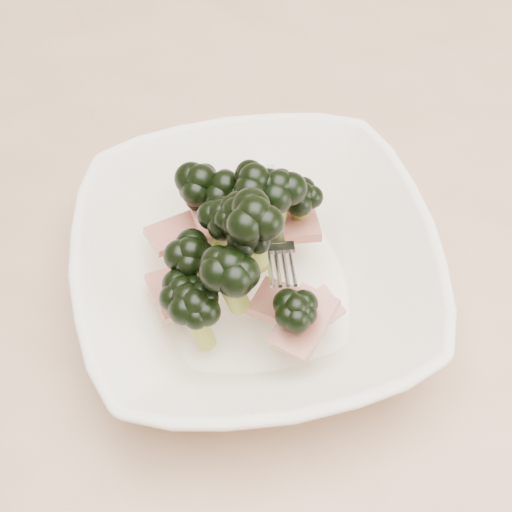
% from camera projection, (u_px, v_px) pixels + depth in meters
% --- Properties ---
extents(dining_table, '(1.20, 0.80, 0.75)m').
position_uv_depth(dining_table, '(386.00, 333.00, 0.63)').
color(dining_table, tan).
rests_on(dining_table, ground).
extents(broccoli_dish, '(0.33, 0.33, 0.13)m').
position_uv_depth(broccoli_dish, '(254.00, 265.00, 0.51)').
color(broccoli_dish, '#F2E7CC').
rests_on(broccoli_dish, dining_table).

